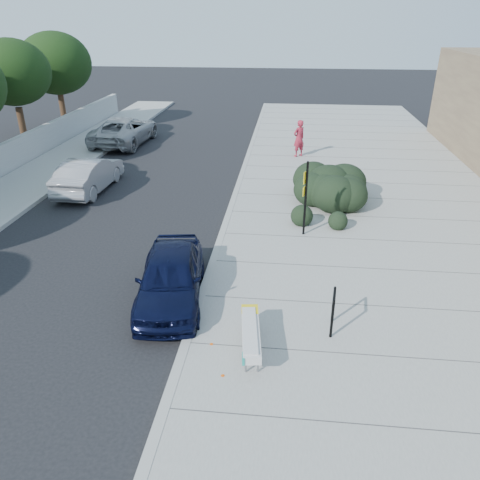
{
  "coord_description": "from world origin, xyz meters",
  "views": [
    {
      "loc": [
        2.16,
        -10.47,
        6.98
      ],
      "look_at": [
        0.86,
        1.77,
        1.0
      ],
      "focal_mm": 35.0,
      "sensor_mm": 36.0,
      "label": 1
    }
  ],
  "objects_px": {
    "suv_silver": "(125,130)",
    "wagon_silver": "(89,174)",
    "bike_rack": "(333,308)",
    "pedestrian": "(299,138)",
    "sedan_navy": "(171,277)",
    "sign_post": "(305,194)",
    "bench": "(251,333)"
  },
  "relations": [
    {
      "from": "bench",
      "to": "wagon_silver",
      "type": "bearing_deg",
      "value": 121.05
    },
    {
      "from": "bike_rack",
      "to": "suv_silver",
      "type": "bearing_deg",
      "value": 128.93
    },
    {
      "from": "wagon_silver",
      "to": "pedestrian",
      "type": "height_order",
      "value": "pedestrian"
    },
    {
      "from": "sedan_navy",
      "to": "pedestrian",
      "type": "bearing_deg",
      "value": 68.26
    },
    {
      "from": "sedan_navy",
      "to": "wagon_silver",
      "type": "xyz_separation_m",
      "value": [
        -5.59,
        8.14,
        0.02
      ]
    },
    {
      "from": "sedan_navy",
      "to": "bike_rack",
      "type": "bearing_deg",
      "value": -22.53
    },
    {
      "from": "bike_rack",
      "to": "sedan_navy",
      "type": "distance_m",
      "value": 4.31
    },
    {
      "from": "bench",
      "to": "suv_silver",
      "type": "relative_size",
      "value": 0.35
    },
    {
      "from": "sign_post",
      "to": "wagon_silver",
      "type": "height_order",
      "value": "sign_post"
    },
    {
      "from": "bike_rack",
      "to": "suv_silver",
      "type": "xyz_separation_m",
      "value": [
        -10.87,
        17.29,
        0.03
      ]
    },
    {
      "from": "suv_silver",
      "to": "wagon_silver",
      "type": "bearing_deg",
      "value": 100.65
    },
    {
      "from": "wagon_silver",
      "to": "pedestrian",
      "type": "bearing_deg",
      "value": -145.28
    },
    {
      "from": "pedestrian",
      "to": "sign_post",
      "type": "bearing_deg",
      "value": 51.42
    },
    {
      "from": "bench",
      "to": "suv_silver",
      "type": "xyz_separation_m",
      "value": [
        -9.0,
        18.26,
        0.18
      ]
    },
    {
      "from": "bike_rack",
      "to": "sedan_navy",
      "type": "xyz_separation_m",
      "value": [
        -4.17,
        1.09,
        -0.05
      ]
    },
    {
      "from": "suv_silver",
      "to": "sedan_navy",
      "type": "bearing_deg",
      "value": 115.25
    },
    {
      "from": "sign_post",
      "to": "bench",
      "type": "bearing_deg",
      "value": -77.79
    },
    {
      "from": "sedan_navy",
      "to": "sign_post",
      "type": "bearing_deg",
      "value": 42.1
    },
    {
      "from": "sedan_navy",
      "to": "pedestrian",
      "type": "height_order",
      "value": "pedestrian"
    },
    {
      "from": "bench",
      "to": "wagon_silver",
      "type": "distance_m",
      "value": 12.89
    },
    {
      "from": "bench",
      "to": "wagon_silver",
      "type": "xyz_separation_m",
      "value": [
        -7.89,
        10.19,
        0.11
      ]
    },
    {
      "from": "bench",
      "to": "suv_silver",
      "type": "bearing_deg",
      "value": 109.54
    },
    {
      "from": "bike_rack",
      "to": "pedestrian",
      "type": "relative_size",
      "value": 0.53
    },
    {
      "from": "bike_rack",
      "to": "wagon_silver",
      "type": "distance_m",
      "value": 13.42
    },
    {
      "from": "bench",
      "to": "sign_post",
      "type": "relative_size",
      "value": 0.77
    },
    {
      "from": "sign_post",
      "to": "wagon_silver",
      "type": "distance_m",
      "value": 9.99
    },
    {
      "from": "bike_rack",
      "to": "wagon_silver",
      "type": "height_order",
      "value": "wagon_silver"
    },
    {
      "from": "sign_post",
      "to": "wagon_silver",
      "type": "relative_size",
      "value": 0.59
    },
    {
      "from": "bike_rack",
      "to": "pedestrian",
      "type": "distance_m",
      "value": 15.15
    },
    {
      "from": "sedan_navy",
      "to": "suv_silver",
      "type": "distance_m",
      "value": 17.53
    },
    {
      "from": "bench",
      "to": "bike_rack",
      "type": "height_order",
      "value": "bike_rack"
    },
    {
      "from": "bench",
      "to": "sedan_navy",
      "type": "relative_size",
      "value": 0.47
    }
  ]
}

